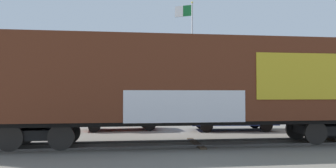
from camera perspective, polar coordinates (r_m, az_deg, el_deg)
The scene contains 8 objects.
ground_plane at distance 12.55m, azimuth -0.89°, elevation -10.77°, with size 260.00×260.00×0.00m, color slate.
track at distance 12.54m, azimuth 0.16°, elevation -10.60°, with size 60.02×3.59×0.08m.
freight_car at distance 12.54m, azimuth 4.13°, elevation 0.44°, with size 17.90×3.60×4.28m.
flagpole at distance 24.83m, azimuth 3.76°, elevation 7.03°, with size 1.34×0.75×9.09m.
hillside at distance 91.29m, azimuth -4.98°, elevation 1.03°, with size 121.13×33.62×17.48m.
parked_car_red at distance 17.75m, azimuth -8.40°, elevation -5.38°, with size 4.38×2.31×1.70m.
parked_car_blue at distance 17.75m, azimuth 11.11°, elevation -5.40°, with size 4.64×2.12×1.62m.
parked_car_tan at distance 20.06m, azimuth 25.86°, elevation -4.82°, with size 4.62×2.37×1.68m.
Camera 1 is at (-1.04, -12.35, 1.96)m, focal length 34.22 mm.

